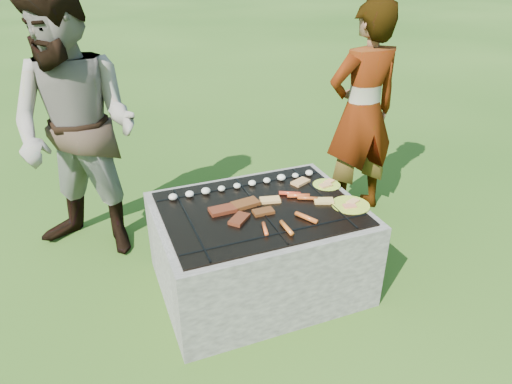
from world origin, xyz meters
The scene contains 10 objects.
lawn centered at (0.00, 0.00, 0.00)m, with size 60.00×60.00×0.00m, color #204511.
fire_pit centered at (0.00, 0.00, 0.28)m, with size 1.30×1.00×0.62m.
mushrooms centered at (0.03, 0.30, 0.63)m, with size 1.06×0.06×0.04m.
pork_slabs centered at (-0.13, 0.00, 0.62)m, with size 0.38×0.30×0.03m.
sausages centered at (0.19, -0.12, 0.63)m, with size 0.49×0.50×0.03m.
bread_on_grate centered at (0.30, 0.06, 0.62)m, with size 0.46×0.42×0.02m.
plate_far centered at (0.56, 0.12, 0.61)m, with size 0.25×0.25×0.03m.
plate_near centered at (0.56, -0.19, 0.61)m, with size 0.26×0.26×0.03m.
cook centered at (1.19, 0.69, 0.88)m, with size 0.64×0.42×1.76m, color gray.
bystander centered at (-1.00, 0.88, 0.96)m, with size 0.94×0.73×1.93m, color gray.
Camera 1 is at (-0.94, -2.33, 2.06)m, focal length 32.00 mm.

